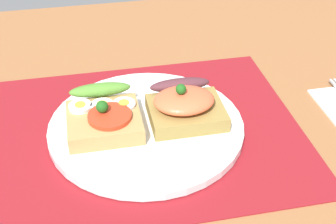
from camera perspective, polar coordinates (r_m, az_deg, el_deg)
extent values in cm
cube|color=#935D36|center=(64.06, -2.64, -3.58)|extent=(120.00, 90.00, 3.20)
cube|color=maroon|center=(62.96, -2.68, -2.35)|extent=(41.70, 33.75, 0.30)
cylinder|color=white|center=(62.53, -2.70, -1.85)|extent=(26.17, 26.17, 1.11)
cube|color=#B0874D|center=(61.13, -7.83, -1.26)|extent=(9.52, 8.80, 2.19)
cylinder|color=red|center=(59.74, -7.18, -0.52)|extent=(5.63, 5.63, 0.60)
ellipsoid|color=#50862E|center=(63.92, -8.36, 2.73)|extent=(8.38, 2.20, 1.80)
sphere|color=#1E5919|center=(59.66, -8.11, 0.64)|extent=(1.60, 1.60, 1.60)
cylinder|color=white|center=(62.18, -10.74, 0.67)|extent=(3.09, 3.09, 0.50)
cylinder|color=yellow|center=(62.00, -10.77, 0.92)|extent=(1.39, 1.39, 0.16)
cylinder|color=white|center=(61.88, -8.09, 0.78)|extent=(3.09, 3.09, 0.50)
cylinder|color=yellow|center=(61.69, -8.12, 1.03)|extent=(1.39, 1.39, 0.16)
cylinder|color=white|center=(61.74, -5.43, 0.92)|extent=(3.09, 3.09, 0.50)
cylinder|color=yellow|center=(61.55, -5.45, 1.17)|extent=(1.39, 1.39, 0.16)
cube|color=olive|center=(62.13, 2.34, -0.29)|extent=(9.94, 8.10, 2.03)
ellipsoid|color=#EE613A|center=(61.11, 1.98, 1.44)|extent=(8.15, 6.48, 2.18)
ellipsoid|color=#522930|center=(64.61, 1.46, 3.37)|extent=(8.45, 2.20, 1.80)
sphere|color=#1E5919|center=(60.23, 1.55, 2.93)|extent=(1.40, 1.40, 1.40)
cube|color=#B7B7BC|center=(75.71, 19.78, 3.19)|extent=(0.32, 2.80, 0.32)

